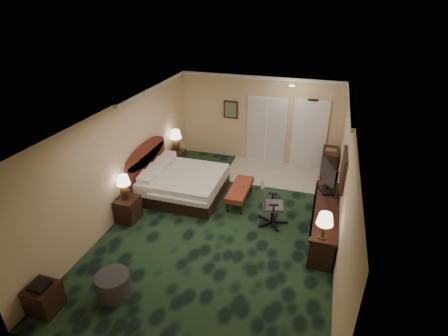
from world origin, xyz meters
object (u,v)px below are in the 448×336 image
(side_table, at_px, (44,298))
(tv, at_px, (328,177))
(desk, at_px, (323,221))
(desk_chair, at_px, (273,204))
(ottoman, at_px, (114,285))
(lamp_far, at_px, (176,141))
(bed, at_px, (184,184))
(lamp_near, at_px, (124,187))
(nightstand_near, at_px, (128,209))
(minibar, at_px, (329,164))
(nightstand_far, at_px, (177,159))
(bed_bench, at_px, (240,194))

(side_table, height_order, tv, tv)
(desk, height_order, desk_chair, desk_chair)
(ottoman, relative_size, tv, 0.63)
(lamp_far, bearing_deg, desk_chair, -32.03)
(bed, bearing_deg, side_table, -101.12)
(lamp_near, bearing_deg, nightstand_near, -43.20)
(nightstand_near, bearing_deg, side_table, -89.66)
(bed, xyz_separation_m, desk_chair, (2.46, -0.59, 0.21))
(nightstand_near, xyz_separation_m, tv, (4.44, 1.48, 0.80))
(desk, bearing_deg, desk_chair, 175.23)
(nightstand_near, bearing_deg, lamp_near, 136.80)
(side_table, height_order, desk_chair, desk_chair)
(lamp_far, xyz_separation_m, minibar, (4.50, 0.68, -0.45))
(ottoman, height_order, minibar, minibar)
(bed, bearing_deg, minibar, 30.92)
(nightstand_far, relative_size, minibar, 0.64)
(bed_bench, xyz_separation_m, desk_chair, (0.96, -0.68, 0.30))
(bed_bench, bearing_deg, nightstand_near, -146.77)
(lamp_near, bearing_deg, side_table, -88.94)
(bed, bearing_deg, nightstand_near, -120.31)
(lamp_far, distance_m, desk, 5.02)
(bed_bench, xyz_separation_m, minibar, (2.13, 2.09, 0.20))
(desk, distance_m, tv, 1.03)
(lamp_near, bearing_deg, ottoman, -65.33)
(tv, height_order, desk_chair, tv)
(lamp_far, bearing_deg, ottoman, -79.03)
(bed_bench, xyz_separation_m, tv, (2.10, -0.05, 0.87))
(lamp_near, bearing_deg, tv, 17.92)
(desk_chair, bearing_deg, nightstand_far, 136.30)
(bed, xyz_separation_m, ottoman, (0.11, -3.56, -0.10))
(desk, bearing_deg, bed, 169.26)
(lamp_far, relative_size, desk, 0.27)
(desk_chair, xyz_separation_m, minibar, (1.17, 2.77, -0.10))
(bed, bearing_deg, ottoman, -88.20)
(bed, height_order, ottoman, bed)
(tv, bearing_deg, nightstand_far, 143.81)
(lamp_far, distance_m, side_table, 5.73)
(lamp_near, relative_size, minibar, 0.70)
(bed, relative_size, desk_chair, 1.90)
(bed, relative_size, nightstand_near, 3.43)
(desk, bearing_deg, nightstand_near, -170.41)
(lamp_near, distance_m, minibar, 5.78)
(ottoman, height_order, tv, tv)
(lamp_near, relative_size, ottoman, 0.97)
(side_table, distance_m, minibar, 7.79)
(bed_bench, height_order, desk, desk)
(side_table, height_order, desk, desk)
(nightstand_near, relative_size, lamp_far, 0.87)
(bed_bench, bearing_deg, lamp_near, -147.72)
(nightstand_far, distance_m, tv, 4.75)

